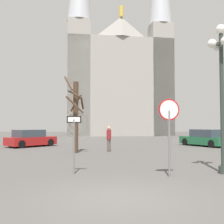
{
  "coord_description": "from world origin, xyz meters",
  "views": [
    {
      "loc": [
        -0.45,
        -6.93,
        1.92
      ],
      "look_at": [
        0.79,
        20.26,
        3.16
      ],
      "focal_mm": 42.56,
      "sensor_mm": 36.0,
      "label": 1
    }
  ],
  "objects_px": {
    "parked_car_near_red": "(30,139)",
    "pedestrian_walking": "(109,136)",
    "stop_sign": "(169,122)",
    "bare_tree": "(76,114)",
    "parked_car_far_green": "(205,138)",
    "street_lamp": "(222,73)",
    "one_way_arrow_sign": "(74,137)",
    "cathedral": "(118,71)"
  },
  "relations": [
    {
      "from": "cathedral",
      "to": "parked_car_far_green",
      "type": "bearing_deg",
      "value": -75.71
    },
    {
      "from": "street_lamp",
      "to": "parked_car_near_red",
      "type": "xyz_separation_m",
      "value": [
        -10.73,
        12.84,
        -3.25
      ]
    },
    {
      "from": "parked_car_near_red",
      "to": "cathedral",
      "type": "bearing_deg",
      "value": 68.73
    },
    {
      "from": "bare_tree",
      "to": "parked_car_far_green",
      "type": "distance_m",
      "value": 12.08
    },
    {
      "from": "stop_sign",
      "to": "parked_car_far_green",
      "type": "relative_size",
      "value": 0.62
    },
    {
      "from": "parked_car_far_green",
      "to": "pedestrian_walking",
      "type": "bearing_deg",
      "value": -153.35
    },
    {
      "from": "parked_car_near_red",
      "to": "parked_car_far_green",
      "type": "xyz_separation_m",
      "value": [
        15.12,
        -0.18,
        0.01
      ]
    },
    {
      "from": "parked_car_far_green",
      "to": "parked_car_near_red",
      "type": "bearing_deg",
      "value": 179.32
    },
    {
      "from": "parked_car_far_green",
      "to": "cathedral",
      "type": "bearing_deg",
      "value": 104.29
    },
    {
      "from": "pedestrian_walking",
      "to": "street_lamp",
      "type": "bearing_deg",
      "value": -63.48
    },
    {
      "from": "one_way_arrow_sign",
      "to": "bare_tree",
      "type": "relative_size",
      "value": 0.43
    },
    {
      "from": "street_lamp",
      "to": "parked_car_far_green",
      "type": "distance_m",
      "value": 13.78
    },
    {
      "from": "one_way_arrow_sign",
      "to": "street_lamp",
      "type": "xyz_separation_m",
      "value": [
        5.8,
        -0.18,
        2.52
      ]
    },
    {
      "from": "one_way_arrow_sign",
      "to": "stop_sign",
      "type": "bearing_deg",
      "value": -11.49
    },
    {
      "from": "cathedral",
      "to": "street_lamp",
      "type": "relative_size",
      "value": 6.71
    },
    {
      "from": "street_lamp",
      "to": "parked_car_near_red",
      "type": "bearing_deg",
      "value": 129.89
    },
    {
      "from": "street_lamp",
      "to": "one_way_arrow_sign",
      "type": "bearing_deg",
      "value": 178.25
    },
    {
      "from": "bare_tree",
      "to": "parked_car_near_red",
      "type": "xyz_separation_m",
      "value": [
        -4.31,
        5.22,
        -1.89
      ]
    },
    {
      "from": "bare_tree",
      "to": "stop_sign",
      "type": "bearing_deg",
      "value": -62.95
    },
    {
      "from": "street_lamp",
      "to": "stop_sign",
      "type": "bearing_deg",
      "value": -166.5
    },
    {
      "from": "one_way_arrow_sign",
      "to": "pedestrian_walking",
      "type": "xyz_separation_m",
      "value": [
        1.63,
        8.18,
        -0.33
      ]
    },
    {
      "from": "parked_car_near_red",
      "to": "pedestrian_walking",
      "type": "xyz_separation_m",
      "value": [
        6.56,
        -4.48,
        0.4
      ]
    },
    {
      "from": "bare_tree",
      "to": "parked_car_near_red",
      "type": "distance_m",
      "value": 7.03
    },
    {
      "from": "cathedral",
      "to": "street_lamp",
      "type": "distance_m",
      "value": 37.0
    },
    {
      "from": "one_way_arrow_sign",
      "to": "parked_car_far_green",
      "type": "distance_m",
      "value": 16.13
    },
    {
      "from": "street_lamp",
      "to": "bare_tree",
      "type": "relative_size",
      "value": 1.14
    },
    {
      "from": "street_lamp",
      "to": "parked_car_far_green",
      "type": "bearing_deg",
      "value": 70.89
    },
    {
      "from": "bare_tree",
      "to": "pedestrian_walking",
      "type": "xyz_separation_m",
      "value": [
        2.25,
        0.75,
        -1.49
      ]
    },
    {
      "from": "cathedral",
      "to": "pedestrian_walking",
      "type": "relative_size",
      "value": 22.32
    },
    {
      "from": "street_lamp",
      "to": "parked_car_near_red",
      "type": "relative_size",
      "value": 1.4
    },
    {
      "from": "cathedral",
      "to": "parked_car_far_green",
      "type": "distance_m",
      "value": 26.52
    },
    {
      "from": "parked_car_far_green",
      "to": "one_way_arrow_sign",
      "type": "bearing_deg",
      "value": -129.23
    },
    {
      "from": "one_way_arrow_sign",
      "to": "pedestrian_walking",
      "type": "distance_m",
      "value": 8.35
    },
    {
      "from": "street_lamp",
      "to": "pedestrian_walking",
      "type": "xyz_separation_m",
      "value": [
        -4.17,
        8.36,
        -2.85
      ]
    },
    {
      "from": "street_lamp",
      "to": "parked_car_near_red",
      "type": "height_order",
      "value": "street_lamp"
    },
    {
      "from": "bare_tree",
      "to": "pedestrian_walking",
      "type": "bearing_deg",
      "value": 18.39
    },
    {
      "from": "cathedral",
      "to": "stop_sign",
      "type": "xyz_separation_m",
      "value": [
        -0.64,
        -36.78,
        -9.22
      ]
    },
    {
      "from": "cathedral",
      "to": "parked_car_near_red",
      "type": "bearing_deg",
      "value": -111.27
    },
    {
      "from": "parked_car_far_green",
      "to": "bare_tree",
      "type": "bearing_deg",
      "value": -154.99
    },
    {
      "from": "parked_car_far_green",
      "to": "pedestrian_walking",
      "type": "distance_m",
      "value": 9.58
    },
    {
      "from": "parked_car_far_green",
      "to": "pedestrian_walking",
      "type": "xyz_separation_m",
      "value": [
        -8.56,
        -4.29,
        0.4
      ]
    },
    {
      "from": "stop_sign",
      "to": "parked_car_near_red",
      "type": "distance_m",
      "value": 15.89
    }
  ]
}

